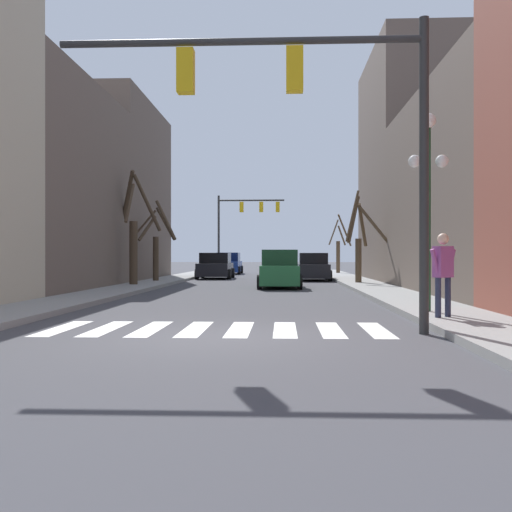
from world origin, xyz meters
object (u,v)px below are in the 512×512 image
traffic_signal_far (242,216)px  street_lamp_right_corner (428,172)px  car_at_intersection (215,267)px  pedestrian_near_right_corner (443,268)px  traffic_signal_near (313,104)px  car_parked_right_far (228,264)px  street_tree_right_mid (339,249)px  car_parked_right_near (313,268)px  street_tree_right_near (360,240)px  street_tree_left_far (134,234)px  car_driving_toward_lane (280,270)px  street_tree_left_mid (157,243)px

traffic_signal_far → street_lamp_right_corner: 35.13m
car_at_intersection → pedestrian_near_right_corner: pedestrian_near_right_corner is taller
traffic_signal_near → pedestrian_near_right_corner: traffic_signal_near is taller
car_parked_right_far → street_tree_right_mid: (8.62, -1.67, 1.18)m
street_lamp_right_corner → car_at_intersection: bearing=108.2°
traffic_signal_far → car_parked_right_near: traffic_signal_far is taller
traffic_signal_near → street_tree_right_mid: (3.71, 34.41, -2.37)m
street_lamp_right_corner → car_at_intersection: 24.89m
traffic_signal_near → car_at_intersection: bearing=100.4°
pedestrian_near_right_corner → car_at_intersection: bearing=-107.5°
traffic_signal_near → pedestrian_near_right_corner: 4.56m
street_tree_right_near → car_parked_right_far: bearing=114.6°
street_lamp_right_corner → street_tree_right_mid: 31.42m
traffic_signal_near → street_tree_left_far: traffic_signal_near is taller
car_at_intersection → pedestrian_near_right_corner: bearing=-162.7°
traffic_signal_near → pedestrian_near_right_corner: (2.87, 1.67, -3.12)m
traffic_signal_far → street_tree_right_mid: bearing=-22.0°
traffic_signal_far → pedestrian_near_right_corner: 36.61m
street_tree_left_far → street_tree_right_mid: bearing=58.8°
traffic_signal_far → street_tree_left_far: size_ratio=1.21×
car_driving_toward_lane → car_parked_right_near: size_ratio=0.99×
car_parked_right_far → car_parked_right_near: car_parked_right_far is taller
car_parked_right_near → car_parked_right_far: bearing=26.8°
traffic_signal_far → car_at_intersection: traffic_signal_far is taller
street_lamp_right_corner → car_driving_toward_lane: 13.55m
car_parked_right_far → pedestrian_near_right_corner: size_ratio=2.65×
street_tree_right_mid → pedestrian_near_right_corner: bearing=-91.5°
car_at_intersection → street_tree_right_mid: street_tree_right_mid is taller
street_lamp_right_corner → car_driving_toward_lane: (-3.59, 12.79, -2.66)m
car_parked_right_far → traffic_signal_near: bearing=-172.2°
car_at_intersection → street_tree_left_mid: (-2.35, -6.71, 1.35)m
car_driving_toward_lane → pedestrian_near_right_corner: (3.58, -14.15, 0.42)m
traffic_signal_near → car_driving_toward_lane: 16.23m
pedestrian_near_right_corner → traffic_signal_near: bearing=-4.5°
car_parked_right_near → traffic_signal_far: bearing=20.6°
car_parked_right_far → car_parked_right_near: size_ratio=1.10×
traffic_signal_near → pedestrian_near_right_corner: bearing=30.3°
street_tree_right_near → car_driving_toward_lane: bearing=-147.8°
car_at_intersection → street_tree_left_mid: bearing=160.7°
street_lamp_right_corner → car_parked_right_near: 21.20m
street_tree_right_mid → street_tree_left_mid: size_ratio=1.05×
traffic_signal_far → car_driving_toward_lane: bearing=-81.7°
traffic_signal_far → pedestrian_near_right_corner: bearing=-79.3°
traffic_signal_near → car_driving_toward_lane: size_ratio=1.64×
traffic_signal_far → car_parked_right_far: 4.26m
pedestrian_near_right_corner → street_tree_left_far: 17.71m
street_lamp_right_corner → pedestrian_near_right_corner: (-0.01, -1.36, -2.25)m
street_tree_right_mid → traffic_signal_near: bearing=-96.1°
car_parked_right_far → car_at_intersection: car_parked_right_far is taller
traffic_signal_near → pedestrian_near_right_corner: size_ratio=3.89×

